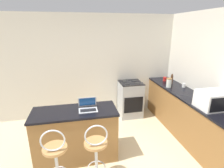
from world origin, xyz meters
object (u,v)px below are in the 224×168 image
object	(u,v)px
pepper_mill	(172,79)
laptop	(88,106)
bar_stool_far	(96,155)
bar_stool_near	(56,160)
mug_red	(165,79)
microwave	(214,100)
mug_white	(184,85)
stove_range	(130,99)
storage_jar	(169,83)

from	to	relation	value
pepper_mill	laptop	bearing A→B (deg)	-154.89
bar_stool_far	laptop	distance (m)	0.80
bar_stool_near	mug_red	bearing A→B (deg)	35.77
microwave	mug_white	size ratio (longest dim) A/B	5.35
stove_range	bar_stool_far	bearing A→B (deg)	-120.25
stove_range	mug_red	xyz separation A→B (m)	(0.91, -0.07, 0.52)
storage_jar	bar_stool_far	bearing A→B (deg)	-143.44
laptop	mug_red	xyz separation A→B (m)	(2.10, 1.27, 0.00)
mug_white	pepper_mill	world-z (taller)	pepper_mill
mug_white	pepper_mill	size ratio (longest dim) A/B	0.38
bar_stool_near	microwave	xyz separation A→B (m)	(2.63, 0.22, 0.60)
microwave	mug_white	distance (m)	1.12
bar_stool_near	pepper_mill	world-z (taller)	pepper_mill
bar_stool_near	laptop	world-z (taller)	laptop
pepper_mill	storage_jar	bearing A→B (deg)	-132.02
bar_stool_near	pepper_mill	size ratio (longest dim) A/B	3.98
bar_stool_far	stove_range	xyz separation A→B (m)	(1.14, 1.96, -0.02)
microwave	storage_jar	world-z (taller)	microwave
stove_range	storage_jar	world-z (taller)	storage_jar
bar_stool_near	mug_white	world-z (taller)	mug_white
bar_stool_near	stove_range	world-z (taller)	bar_stool_near
laptop	storage_jar	xyz separation A→B (m)	(1.94, 0.78, 0.06)
bar_stool_far	pepper_mill	xyz separation A→B (m)	(2.08, 1.62, 0.57)
stove_range	storage_jar	distance (m)	1.09
laptop	storage_jar	bearing A→B (deg)	21.96
mug_red	storage_jar	world-z (taller)	storage_jar
bar_stool_far	mug_red	bearing A→B (deg)	42.61
laptop	mug_white	xyz separation A→B (m)	(2.29, 0.71, -0.00)
pepper_mill	bar_stool_near	bearing A→B (deg)	-148.60
microwave	pepper_mill	xyz separation A→B (m)	(0.02, 1.40, -0.03)
bar_stool_far	microwave	size ratio (longest dim) A/B	1.98
laptop	storage_jar	size ratio (longest dim) A/B	1.43
mug_white	storage_jar	bearing A→B (deg)	167.82
mug_red	pepper_mill	world-z (taller)	pepper_mill
bar_stool_near	laptop	xyz separation A→B (m)	(0.51, 0.62, 0.50)
laptop	microwave	xyz separation A→B (m)	(2.12, -0.40, 0.10)
laptop	stove_range	world-z (taller)	laptop
stove_range	bar_stool_near	bearing A→B (deg)	-131.14
laptop	bar_stool_near	bearing A→B (deg)	-129.74
bar_stool_far	microwave	xyz separation A→B (m)	(2.06, 0.22, 0.60)
microwave	mug_red	distance (m)	1.67
laptop	pepper_mill	xyz separation A→B (m)	(2.14, 1.00, 0.07)
bar_stool_far	bar_stool_near	bearing A→B (deg)	180.00
mug_red	bar_stool_far	bearing A→B (deg)	-137.39
mug_red	stove_range	bearing A→B (deg)	175.45
mug_red	mug_white	size ratio (longest dim) A/B	1.08
stove_range	pepper_mill	world-z (taller)	pepper_mill
bar_stool_far	stove_range	distance (m)	2.26
microwave	storage_jar	size ratio (longest dim) A/B	2.36
mug_white	pepper_mill	distance (m)	0.34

